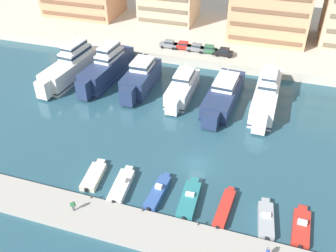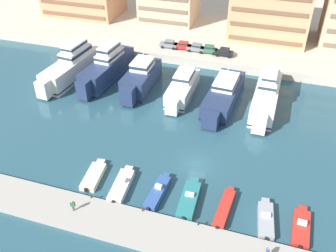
{
  "view_description": "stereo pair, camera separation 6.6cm",
  "coord_description": "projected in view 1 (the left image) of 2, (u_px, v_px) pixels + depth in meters",
  "views": [
    {
      "loc": [
        8.9,
        -42.24,
        38.17
      ],
      "look_at": [
        -6.23,
        5.04,
        2.5
      ],
      "focal_mm": 40.0,
      "sensor_mm": 36.0,
      "label": 1
    },
    {
      "loc": [
        8.97,
        -42.22,
        38.17
      ],
      "look_at": [
        -6.23,
        5.04,
        2.5
      ],
      "focal_mm": 40.0,
      "sensor_mm": 36.0,
      "label": 2
    }
  ],
  "objects": [
    {
      "name": "yacht_navy_center",
      "position": [
        223.0,
        94.0,
        70.53
      ],
      "size": [
        5.84,
        19.12,
        6.32
      ],
      "color": "navy",
      "rests_on": "ground"
    },
    {
      "name": "yacht_white_center_right",
      "position": [
        267.0,
        94.0,
        69.53
      ],
      "size": [
        4.5,
        20.02,
        8.28
      ],
      "color": "white",
      "rests_on": "ground"
    },
    {
      "name": "apartment_block_mid_left",
      "position": [
        272.0,
        1.0,
        88.7
      ],
      "size": [
        18.62,
        15.65,
        19.22
      ],
      "color": "tan",
      "rests_on": "quay_promenade"
    },
    {
      "name": "yacht_navy_left",
      "position": [
        107.0,
        68.0,
        77.66
      ],
      "size": [
        5.61,
        19.25,
        9.02
      ],
      "color": "navy",
      "rests_on": "ground"
    },
    {
      "name": "car_green_center_left",
      "position": [
        209.0,
        49.0,
        84.79
      ],
      "size": [
        4.15,
        2.02,
        1.8
      ],
      "color": "#2D6642",
      "rests_on": "quay_promenade"
    },
    {
      "name": "bollard_west_mid",
      "position": [
        143.0,
        209.0,
        48.55
      ],
      "size": [
        0.2,
        0.2,
        0.61
      ],
      "color": "#2D2D33",
      "rests_on": "pier_dock"
    },
    {
      "name": "yacht_white_center_left",
      "position": [
        182.0,
        88.0,
        72.57
      ],
      "size": [
        4.21,
        14.97,
        6.49
      ],
      "color": "white",
      "rests_on": "ground"
    },
    {
      "name": "car_grey_mid_left",
      "position": [
        196.0,
        47.0,
        85.49
      ],
      "size": [
        4.17,
        2.06,
        1.8
      ],
      "color": "slate",
      "rests_on": "quay_promenade"
    },
    {
      "name": "car_black_center",
      "position": [
        224.0,
        52.0,
        83.55
      ],
      "size": [
        4.12,
        1.95,
        1.8
      ],
      "color": "black",
      "rests_on": "quay_promenade"
    },
    {
      "name": "yacht_navy_mid_left",
      "position": [
        141.0,
        78.0,
        74.72
      ],
      "size": [
        4.79,
        15.17,
        7.48
      ],
      "color": "navy",
      "rests_on": "ground"
    },
    {
      "name": "motorboat_blue_mid_left",
      "position": [
        158.0,
        192.0,
        51.75
      ],
      "size": [
        1.99,
        7.34,
        1.62
      ],
      "color": "#33569E",
      "rests_on": "ground"
    },
    {
      "name": "pedestrian_near_edge",
      "position": [
        73.0,
        205.0,
        48.19
      ],
      "size": [
        0.62,
        0.42,
        1.76
      ],
      "color": "#4C515B",
      "rests_on": "pier_dock"
    },
    {
      "name": "ground_plane",
      "position": [
        197.0,
        165.0,
        57.15
      ],
      "size": [
        400.0,
        400.0,
        0.0
      ],
      "primitive_type": "plane",
      "color": "#285160"
    },
    {
      "name": "pier_dock",
      "position": [
        168.0,
        236.0,
        45.9
      ],
      "size": [
        120.0,
        5.62,
        0.73
      ],
      "primitive_type": "cube",
      "color": "#A8A399",
      "rests_on": "ground"
    },
    {
      "name": "bollard_east_mid",
      "position": [
        198.0,
        223.0,
        46.71
      ],
      "size": [
        0.2,
        0.2,
        0.61
      ],
      "color": "#2D2D33",
      "rests_on": "pier_dock"
    },
    {
      "name": "quay_promenade",
      "position": [
        253.0,
        16.0,
        108.2
      ],
      "size": [
        180.0,
        70.0,
        1.93
      ],
      "primitive_type": "cube",
      "color": "beige",
      "rests_on": "ground"
    },
    {
      "name": "motorboat_red_mid_right",
      "position": [
        301.0,
        227.0,
        47.01
      ],
      "size": [
        2.23,
        7.03,
        1.33
      ],
      "color": "red",
      "rests_on": "ground"
    },
    {
      "name": "car_grey_far_left",
      "position": [
        169.0,
        44.0,
        87.16
      ],
      "size": [
        4.13,
        1.98,
        1.8
      ],
      "color": "slate",
      "rests_on": "quay_promenade"
    },
    {
      "name": "motorboat_cream_far_left",
      "position": [
        94.0,
        176.0,
        54.57
      ],
      "size": [
        2.78,
        6.71,
        0.87
      ],
      "color": "beige",
      "rests_on": "ground"
    },
    {
      "name": "yacht_ivory_far_left",
      "position": [
        73.0,
        65.0,
        78.62
      ],
      "size": [
        5.98,
        20.92,
        8.91
      ],
      "color": "silver",
      "rests_on": "ground"
    },
    {
      "name": "motorboat_red_center",
      "position": [
        224.0,
        208.0,
        49.39
      ],
      "size": [
        1.97,
        7.67,
        1.0
      ],
      "color": "red",
      "rests_on": "ground"
    },
    {
      "name": "pedestrian_mid_deck",
      "position": [
        268.0,
        252.0,
        42.44
      ],
      "size": [
        0.4,
        0.64,
        1.77
      ],
      "color": "#7A6B56",
      "rests_on": "pier_dock"
    },
    {
      "name": "motorboat_teal_center_left",
      "position": [
        189.0,
        199.0,
        50.66
      ],
      "size": [
        2.52,
        7.72,
        1.44
      ],
      "color": "teal",
      "rests_on": "ground"
    },
    {
      "name": "car_red_left",
      "position": [
        183.0,
        45.0,
        86.46
      ],
      "size": [
        4.16,
        2.05,
        1.8
      ],
      "color": "red",
      "rests_on": "quay_promenade"
    },
    {
      "name": "motorboat_grey_center_right",
      "position": [
        266.0,
        219.0,
        47.84
      ],
      "size": [
        2.57,
        6.83,
        1.37
      ],
      "color": "#9EA3A8",
      "rests_on": "ground"
    },
    {
      "name": "bollard_west",
      "position": [
        91.0,
        196.0,
        50.4
      ],
      "size": [
        0.2,
        0.2,
        0.61
      ],
      "color": "#2D2D33",
      "rests_on": "pier_dock"
    },
    {
      "name": "motorboat_white_left",
      "position": [
        122.0,
        185.0,
        52.88
      ],
      "size": [
        2.62,
        7.44,
        1.54
      ],
      "color": "white",
      "rests_on": "ground"
    }
  ]
}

